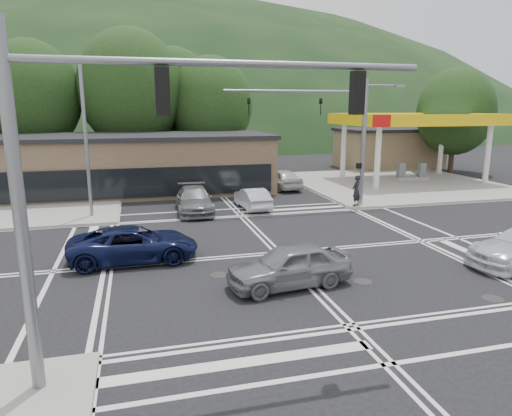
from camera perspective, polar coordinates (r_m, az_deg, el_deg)
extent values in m
plane|color=black|center=(20.18, 2.79, -5.64)|extent=(120.00, 120.00, 0.00)
cube|color=gray|center=(39.73, 17.13, 2.97)|extent=(16.00, 16.00, 0.15)
cylinder|color=silver|center=(36.19, 14.97, 6.09)|extent=(0.44, 0.44, 5.00)
cylinder|color=silver|center=(41.48, 10.88, 7.06)|extent=(0.44, 0.44, 5.00)
cylinder|color=silver|center=(42.02, 26.99, 6.00)|extent=(0.44, 0.44, 5.00)
cylinder|color=silver|center=(46.66, 22.13, 6.95)|extent=(0.44, 0.44, 5.00)
cube|color=silver|center=(41.18, 19.28, 10.46)|extent=(12.00, 8.00, 0.60)
cube|color=yellow|center=(37.91, 22.66, 10.09)|extent=(12.20, 0.25, 0.90)
cube|color=yellow|center=(44.56, 16.39, 10.76)|extent=(12.20, 0.25, 0.90)
cube|color=yellow|center=(38.19, 11.63, 10.79)|extent=(0.25, 8.20, 0.90)
cube|color=yellow|center=(44.78, 25.77, 10.04)|extent=(0.25, 8.20, 0.90)
cube|color=red|center=(34.76, 15.44, 10.45)|extent=(1.40, 0.12, 0.90)
cube|color=gray|center=(41.61, 18.78, 3.51)|extent=(3.00, 1.00, 0.30)
cube|color=slate|center=(40.97, 17.67, 4.45)|extent=(0.60, 0.50, 1.30)
cube|color=slate|center=(42.07, 19.99, 4.48)|extent=(0.60, 0.50, 1.30)
cube|color=#846B4F|center=(50.57, 16.18, 7.05)|extent=(10.00, 6.00, 3.80)
cube|color=brown|center=(35.60, -18.18, 4.98)|extent=(24.00, 8.00, 4.00)
ellipsoid|color=black|center=(108.61, -11.74, 8.94)|extent=(252.00, 126.00, 140.00)
cylinder|color=#382619|center=(43.24, -25.71, 6.16)|extent=(0.50, 0.50, 4.84)
ellipsoid|color=black|center=(43.07, -26.31, 12.41)|extent=(8.00, 8.00, 9.20)
cylinder|color=#382619|center=(42.43, -15.02, 7.17)|extent=(0.50, 0.50, 5.28)
ellipsoid|color=black|center=(42.31, -15.42, 14.14)|extent=(9.00, 9.00, 10.35)
cylinder|color=#382619|center=(43.01, -5.56, 7.01)|extent=(0.50, 0.50, 4.40)
ellipsoid|color=black|center=(42.82, -5.68, 12.75)|extent=(7.60, 7.60, 8.74)
cylinder|color=#382619|center=(46.59, -10.04, 7.57)|extent=(0.50, 0.50, 4.84)
ellipsoid|color=black|center=(46.44, -10.27, 13.39)|extent=(8.40, 8.40, 9.66)
cylinder|color=#382619|center=(48.70, 23.28, 6.44)|extent=(0.50, 0.50, 3.96)
ellipsoid|color=black|center=(48.51, 23.68, 10.98)|extent=(7.20, 7.20, 8.28)
cylinder|color=slate|center=(27.47, -20.50, 8.02)|extent=(0.20, 0.20, 9.00)
cylinder|color=slate|center=(27.52, -21.19, 16.75)|extent=(2.20, 0.12, 0.12)
cube|color=slate|center=(27.43, -18.81, 16.94)|extent=(0.60, 0.25, 0.15)
cylinder|color=slate|center=(30.04, 13.28, 7.83)|extent=(0.28, 0.28, 8.00)
cylinder|color=slate|center=(28.15, 5.22, 14.33)|extent=(9.00, 0.16, 0.16)
imported|color=black|center=(28.67, 8.07, 12.43)|extent=(0.16, 0.20, 1.00)
imported|color=black|center=(27.26, -0.91, 12.55)|extent=(0.16, 0.20, 1.00)
cylinder|color=slate|center=(30.56, 15.68, 14.54)|extent=(2.40, 0.12, 0.12)
cube|color=slate|center=(31.12, 17.49, 14.39)|extent=(0.70, 0.30, 0.15)
cube|color=black|center=(30.06, 12.72, 5.17)|extent=(0.25, 0.30, 0.35)
cylinder|color=slate|center=(10.61, -27.37, -1.33)|extent=(0.28, 0.28, 8.00)
cylinder|color=slate|center=(10.33, -3.04, 17.60)|extent=(9.00, 0.16, 0.16)
cube|color=black|center=(10.10, -11.62, 14.08)|extent=(0.30, 0.25, 1.00)
cube|color=black|center=(11.30, 12.53, 13.85)|extent=(0.30, 0.25, 1.00)
imported|color=#0C1237|center=(19.58, -15.03, -4.40)|extent=(5.28, 2.51, 1.46)
imported|color=slate|center=(16.37, 4.15, -7.20)|extent=(4.69, 2.36, 1.53)
imported|color=silver|center=(28.70, -0.45, 1.22)|extent=(1.61, 4.08, 1.32)
imported|color=#B8B9B4|center=(35.81, 3.28, 3.68)|extent=(2.28, 4.79, 1.58)
imported|color=slate|center=(28.02, -7.71, 1.02)|extent=(2.38, 5.29, 1.51)
imported|color=black|center=(29.46, 12.42, 2.14)|extent=(0.85, 0.79, 1.95)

